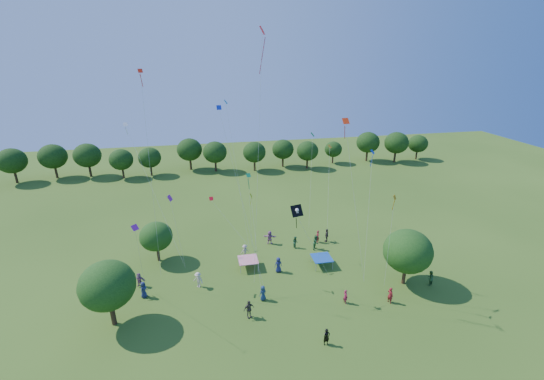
{
  "coord_description": "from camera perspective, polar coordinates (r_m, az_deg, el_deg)",
  "views": [
    {
      "loc": [
        -6.31,
        -17.77,
        23.43
      ],
      "look_at": [
        0.0,
        14.0,
        11.0
      ],
      "focal_mm": 24.0,
      "sensor_mm": 36.0,
      "label": 1
    }
  ],
  "objects": [
    {
      "name": "small_kite_5",
      "position": [
        33.0,
        -20.4,
        -7.45
      ],
      "size": [
        1.41,
        6.08,
        9.11
      ],
      "color": "#891895"
    },
    {
      "name": "small_kite_3",
      "position": [
        40.35,
        -3.61,
        0.1
      ],
      "size": [
        0.64,
        1.37,
        9.67
      ],
      "color": "#167942"
    },
    {
      "name": "small_kite_7",
      "position": [
        41.86,
        -6.33,
        7.89
      ],
      "size": [
        2.05,
        3.48,
        17.05
      ],
      "color": "#0C89B7"
    },
    {
      "name": "small_kite_2",
      "position": [
        50.52,
        8.98,
        4.65
      ],
      "size": [
        2.03,
        5.73,
        10.05
      ],
      "color": "orange"
    },
    {
      "name": "small_kite_10",
      "position": [
        36.63,
        -3.05,
        -3.5
      ],
      "size": [
        0.48,
        3.63,
        8.78
      ],
      "color": "#C0C411"
    },
    {
      "name": "near_tree_east",
      "position": [
        40.84,
        20.52,
        -8.98
      ],
      "size": [
        5.04,
        5.04,
        6.22
      ],
      "color": "#422B19",
      "rests_on": "ground"
    },
    {
      "name": "crowd_person_2",
      "position": [
        46.4,
        6.91,
        -8.15
      ],
      "size": [
        0.95,
        1.06,
        1.9
      ],
      "primitive_type": "imported",
      "rotation": [
        0.0,
        0.0,
        0.97
      ],
      "color": "#265A2C",
      "rests_on": "ground"
    },
    {
      "name": "treeline",
      "position": [
        75.85,
        -7.44,
        6.05
      ],
      "size": [
        88.01,
        8.77,
        6.77
      ],
      "color": "#422B19",
      "rests_on": "ground"
    },
    {
      "name": "crowd_person_1",
      "position": [
        39.16,
        18.06,
        -15.4
      ],
      "size": [
        0.63,
        0.75,
        1.73
      ],
      "primitive_type": "imported",
      "rotation": [
        0.0,
        0.0,
        1.96
      ],
      "color": "maroon",
      "rests_on": "ground"
    },
    {
      "name": "crowd_person_4",
      "position": [
        48.31,
        8.58,
        -7.03
      ],
      "size": [
        1.0,
        1.18,
        1.85
      ],
      "primitive_type": "imported",
      "rotation": [
        0.0,
        0.0,
        4.15
      ],
      "color": "#413534",
      "rests_on": "ground"
    },
    {
      "name": "small_kite_9",
      "position": [
        34.68,
        12.02,
        5.56
      ],
      "size": [
        2.76,
        2.29,
        16.43
      ],
      "color": "red"
    },
    {
      "name": "small_kite_11",
      "position": [
        48.64,
        6.29,
        6.41
      ],
      "size": [
        1.54,
        4.16,
        12.07
      ],
      "color": "green"
    },
    {
      "name": "crowd_person_0",
      "position": [
        40.21,
        -19.5,
        -14.52
      ],
      "size": [
        0.78,
        0.98,
        1.74
      ],
      "primitive_type": "imported",
      "rotation": [
        0.0,
        0.0,
        1.14
      ],
      "color": "navy",
      "rests_on": "ground"
    },
    {
      "name": "small_kite_4",
      "position": [
        33.64,
        -5.97,
        3.37
      ],
      "size": [
        3.63,
        2.62,
        17.66
      ],
      "color": "#132AC0"
    },
    {
      "name": "crowd_person_8",
      "position": [
        46.59,
        3.66,
        -8.14
      ],
      "size": [
        0.62,
        0.86,
        1.56
      ],
      "primitive_type": "imported",
      "rotation": [
        0.0,
        0.0,
        1.86
      ],
      "color": "#245432",
      "rests_on": "ground"
    },
    {
      "name": "tent_red_stripe",
      "position": [
        42.49,
        -3.77,
        -10.87
      ],
      "size": [
        2.2,
        2.2,
        1.1
      ],
      "color": "red",
      "rests_on": "ground"
    },
    {
      "name": "small_kite_8",
      "position": [
        35.71,
        -18.96,
        7.21
      ],
      "size": [
        0.63,
        0.75,
        20.68
      ],
      "color": "red"
    },
    {
      "name": "small_kite_13",
      "position": [
        37.88,
        -15.41,
        -2.72
      ],
      "size": [
        1.01,
        1.28,
        8.78
      ],
      "color": "#A81C94"
    },
    {
      "name": "small_kite_6",
      "position": [
        42.71,
        -19.89,
        4.2
      ],
      "size": [
        5.68,
        7.4,
        14.73
      ],
      "color": "silver"
    },
    {
      "name": "man_in_black",
      "position": [
        33.48,
        8.56,
        -21.84
      ],
      "size": [
        0.65,
        0.47,
        1.59
      ],
      "primitive_type": "imported",
      "rotation": [
        0.0,
        0.0,
        0.15
      ],
      "color": "black",
      "rests_on": "ground"
    },
    {
      "name": "crowd_person_12",
      "position": [
        37.72,
        -1.43,
        -15.86
      ],
      "size": [
        0.91,
        0.74,
        1.62
      ],
      "primitive_type": "imported",
      "rotation": [
        0.0,
        0.0,
        3.6
      ],
      "color": "navy",
      "rests_on": "ground"
    },
    {
      "name": "pirate_kite",
      "position": [
        34.41,
        4.02,
        -3.44
      ],
      "size": [
        4.44,
        0.91,
        8.51
      ],
      "color": "black"
    },
    {
      "name": "crowd_person_13",
      "position": [
        48.02,
        7.16,
        -7.25
      ],
      "size": [
        0.44,
        0.65,
        1.68
      ],
      "primitive_type": "imported",
      "rotation": [
        0.0,
        0.0,
        4.77
      ],
      "color": "maroon",
      "rests_on": "ground"
    },
    {
      "name": "crowd_person_7",
      "position": [
        38.07,
        11.45,
        -16.05
      ],
      "size": [
        0.5,
        0.64,
        1.52
      ],
      "primitive_type": "imported",
      "rotation": [
        0.0,
        0.0,
        1.84
      ],
      "color": "maroon",
      "rests_on": "ground"
    },
    {
      "name": "red_high_kite",
      "position": [
        32.52,
        -1.8,
        16.23
      ],
      "size": [
        1.52,
        1.58,
        24.05
      ],
      "color": "red"
    },
    {
      "name": "tent_blue",
      "position": [
        43.14,
        7.81,
        -10.5
      ],
      "size": [
        2.2,
        2.2,
        1.1
      ],
      "color": "#18489C",
      "rests_on": "ground"
    },
    {
      "name": "crowd_person_5",
      "position": [
        42.02,
        -20.11,
        -13.09
      ],
      "size": [
        1.54,
        0.94,
        1.56
      ],
      "primitive_type": "imported",
      "rotation": [
        0.0,
        0.0,
        5.98
      ],
      "color": "#905483",
      "rests_on": "ground"
    },
    {
      "name": "crowd_person_11",
      "position": [
        47.3,
        -0.36,
        -7.45
      ],
      "size": [
        1.79,
        1.08,
        1.81
      ],
      "primitive_type": "imported",
      "rotation": [
        0.0,
        0.0,
        2.84
      ],
      "color": "#AA6397",
      "rests_on": "ground"
    },
    {
      "name": "near_tree_west",
      "position": [
        35.96,
        -24.42,
        -13.48
      ],
      "size": [
        4.85,
        4.85,
        6.39
      ],
      "color": "#422B19",
      "rests_on": "ground"
    },
    {
      "name": "crowd_person_9",
      "position": [
        40.17,
        -11.51,
        -13.64
      ],
      "size": [
        1.23,
        1.12,
        1.77
      ],
      "primitive_type": "imported",
      "rotation": [
        0.0,
        0.0,
        5.62
      ],
      "color": "beige",
      "rests_on": "ground"
    },
    {
      "name": "near_tree_north",
      "position": [
        44.74,
        -17.73,
        -6.95
      ],
      "size": [
        3.79,
        3.79,
        4.93
      ],
      "color": "#422B19",
      "rests_on": "ground"
    },
    {
      "name": "crowd_person_3",
      "position": [
        44.7,
        -4.29,
        -9.48
      ],
      "size": [
        1.15,
        0.79,
        1.61
      ],
      "primitive_type": "imported",
      "rotation": [
        0.0,
        0.0,
        3.47
      ],
      "color": "#B8A493",
      "rests_on": "ground"
    },
    {
      "name": "small_kite_1",
      "position": [
        35.47,
        18.35,
        -4.05
      ],
      "size": [
        0.48,
        0.47,
        9.94
      ],
      "color": "orange"
    },
    {
      "name": "crowd_person_14",
      "position": [
        43.16,
        23.53,
        -12.55
      ],
      "size": [
        0.94,
        0.8,
        1.68
      ],
      "primitive_type": "imported",
      "rotation": [
        0.0,
        0.0,
        3.66
      ],
      "color": "#2A5926",
      "rests_on": "ground"
    },
    {
      "name": "crowd_person_6",
      "position": [
        41.76,
        1.0,
        -11.65
      ],
      "size": [
        0.96,
        0.62,
        1.81
      ],
      "primitive_type": "imported",
      "rotation": [
        0.0,
        0.0,
        3.3
      ],
      "color": "navy",
      "rests_on": "ground"
    },
    {
      "name": "crowd_person_10",
      "position": [
        35.69,
        -3.66,
        -18.16
      ],
      "size": [
        1.19,
        0.86,
        1.85
      ],
      "primitive_type": "imported",
      "rotation": [
        0.0,
        0.0,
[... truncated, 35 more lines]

